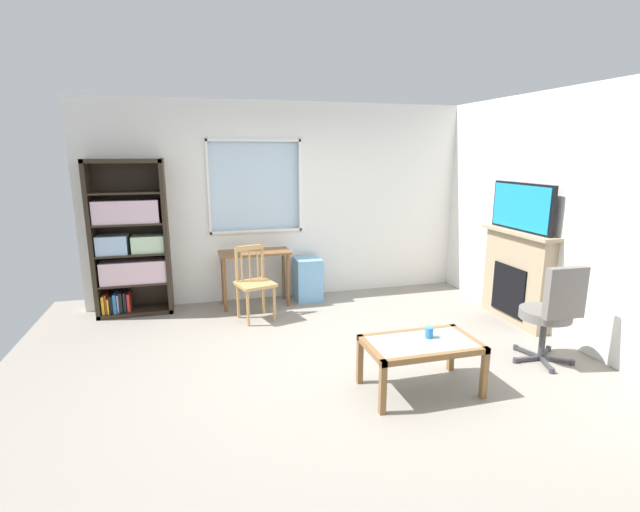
% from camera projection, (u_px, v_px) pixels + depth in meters
% --- Properties ---
extents(ground, '(6.19, 5.58, 0.02)m').
position_uv_depth(ground, '(328.00, 364.00, 4.48)').
color(ground, gray).
extents(wall_back_with_window, '(5.19, 0.15, 2.67)m').
position_uv_depth(wall_back_with_window, '(284.00, 204.00, 6.35)').
color(wall_back_with_window, white).
rests_on(wall_back_with_window, ground).
extents(wall_right, '(0.12, 4.78, 2.67)m').
position_uv_depth(wall_right, '(569.00, 217.00, 4.87)').
color(wall_right, white).
rests_on(wall_right, ground).
extents(bookshelf, '(0.90, 0.38, 1.93)m').
position_uv_depth(bookshelf, '(130.00, 243.00, 5.69)').
color(bookshelf, '#2D2319').
rests_on(bookshelf, ground).
extents(desk_under_window, '(0.92, 0.42, 0.74)m').
position_uv_depth(desk_under_window, '(255.00, 261.00, 6.05)').
color(desk_under_window, brown).
rests_on(desk_under_window, ground).
extents(wooden_chair, '(0.51, 0.50, 0.90)m').
position_uv_depth(wooden_chair, '(254.00, 282.00, 5.58)').
color(wooden_chair, tan).
rests_on(wooden_chair, ground).
extents(plastic_drawer_unit, '(0.35, 0.40, 0.59)m').
position_uv_depth(plastic_drawer_unit, '(308.00, 279.00, 6.35)').
color(plastic_drawer_unit, '#72ADDB').
rests_on(plastic_drawer_unit, ground).
extents(fireplace, '(0.26, 1.13, 1.11)m').
position_uv_depth(fireplace, '(516.00, 276.00, 5.49)').
color(fireplace, tan).
rests_on(fireplace, ground).
extents(tv, '(0.06, 0.99, 0.56)m').
position_uv_depth(tv, '(522.00, 207.00, 5.30)').
color(tv, black).
rests_on(tv, fireplace).
extents(office_chair, '(0.56, 0.58, 1.00)m').
position_uv_depth(office_chair, '(552.00, 310.00, 4.34)').
color(office_chair, slate).
rests_on(office_chair, ground).
extents(coffee_table, '(0.96, 0.56, 0.45)m').
position_uv_depth(coffee_table, '(421.00, 349.00, 3.89)').
color(coffee_table, '#8C9E99').
rests_on(coffee_table, ground).
extents(sippy_cup, '(0.07, 0.07, 0.09)m').
position_uv_depth(sippy_cup, '(429.00, 332.00, 3.95)').
color(sippy_cup, '#337FD6').
rests_on(sippy_cup, coffee_table).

